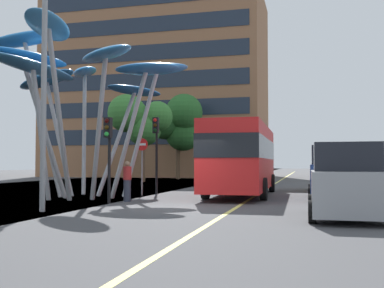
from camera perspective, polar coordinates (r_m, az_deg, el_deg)
name	(u,v)px	position (r m, az deg, el deg)	size (l,w,h in m)	color
ground	(157,208)	(16.69, -4.30, -7.94)	(120.00, 240.00, 0.10)	#424244
red_bus	(242,155)	(22.54, 6.18, -1.40)	(2.90, 9.97, 3.57)	red
leaf_sculpture	(84,73)	(22.04, -13.25, 8.56)	(9.95, 10.89, 8.05)	#9EA0A5
traffic_light_kerb_near	(108,141)	(18.29, -10.31, 0.39)	(0.28, 0.42, 3.36)	black
traffic_light_kerb_far	(156,139)	(23.28, -4.47, 0.65)	(0.28, 0.42, 3.87)	black
car_parked_near	(346,183)	(13.79, 18.50, -4.65)	(2.08, 3.97, 2.13)	gray
car_parked_mid	(330,174)	(21.04, 16.75, -3.61)	(1.91, 4.36, 2.33)	navy
car_parked_far	(328,172)	(27.24, 16.52, -3.35)	(2.04, 4.03, 2.25)	gold
street_lamp	(55,60)	(15.93, -16.63, 9.88)	(1.74, 0.44, 7.72)	gray
tree_pavement_near	(138,119)	(38.94, -6.64, 3.13)	(5.22, 3.93, 7.32)	brown
tree_pavement_far	(178,123)	(44.84, -1.75, 2.66)	(5.40, 4.36, 8.26)	brown
pedestrian	(127,181)	(19.02, -8.01, -4.59)	(0.34, 0.34, 1.66)	#2D3342
no_entry_sign	(142,158)	(22.59, -6.21, -1.68)	(0.60, 0.12, 2.78)	gray
backdrop_building	(159,89)	(56.70, -4.12, 6.83)	(25.30, 13.15, 21.27)	#8E6042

